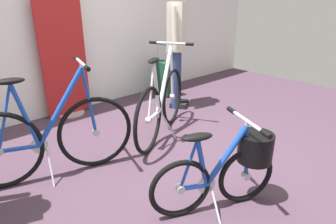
# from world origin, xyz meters

# --- Properties ---
(ground_plane) EXTENTS (7.46, 7.46, 0.00)m
(ground_plane) POSITION_xyz_m (0.00, 0.00, 0.00)
(ground_plane) COLOR #473342
(back_wall) EXTENTS (7.46, 0.10, 2.82)m
(back_wall) POSITION_xyz_m (0.00, 2.19, 1.41)
(back_wall) COLOR white
(back_wall) RESTS_ON ground_plane
(floor_banner_stand) EXTENTS (0.60, 0.36, 1.55)m
(floor_banner_stand) POSITION_xyz_m (-0.20, 2.01, 0.69)
(floor_banner_stand) COLOR #B7B7BC
(floor_banner_stand) RESTS_ON ground_plane
(folding_bike_foreground) EXTENTS (0.93, 0.57, 0.72)m
(folding_bike_foreground) POSITION_xyz_m (-0.15, -0.60, 0.36)
(folding_bike_foreground) COLOR black
(folding_bike_foreground) RESTS_ON ground_plane
(display_bike_left) EXTENTS (1.43, 0.57, 1.02)m
(display_bike_left) POSITION_xyz_m (-0.97, 0.70, 0.38)
(display_bike_left) COLOR black
(display_bike_left) RESTS_ON ground_plane
(display_bike_right) EXTENTS (1.32, 0.78, 1.03)m
(display_bike_right) POSITION_xyz_m (0.29, 0.67, 0.39)
(display_bike_right) COLOR black
(display_bike_right) RESTS_ON ground_plane
(visitor_near_wall) EXTENTS (0.45, 0.38, 1.69)m
(visitor_near_wall) POSITION_xyz_m (1.09, 1.26, 0.97)
(visitor_near_wall) COLOR navy
(visitor_near_wall) RESTS_ON ground_plane
(rolling_suitcase) EXTENTS (0.20, 0.37, 0.83)m
(rolling_suitcase) POSITION_xyz_m (1.32, 1.78, 0.28)
(rolling_suitcase) COLOR #19472D
(rolling_suitcase) RESTS_ON ground_plane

